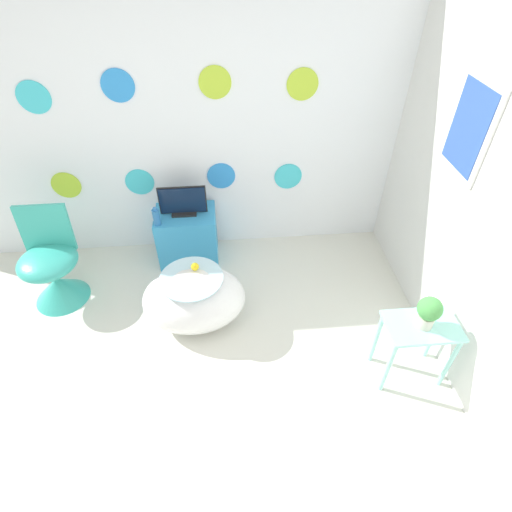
# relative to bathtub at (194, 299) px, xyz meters

# --- Properties ---
(ground_plane) EXTENTS (12.00, 12.00, 0.00)m
(ground_plane) POSITION_rel_bathtub_xyz_m (-0.10, -1.12, -0.25)
(ground_plane) COLOR silver
(wall_back_dotted) EXTENTS (4.82, 0.05, 2.60)m
(wall_back_dotted) POSITION_rel_bathtub_xyz_m (-0.10, 1.04, 1.05)
(wall_back_dotted) COLOR white
(wall_back_dotted) RESTS_ON ground_plane
(wall_right) EXTENTS (0.06, 3.14, 2.60)m
(wall_right) POSITION_rel_bathtub_xyz_m (1.83, -0.05, 1.05)
(wall_right) COLOR silver
(wall_right) RESTS_ON ground_plane
(bathtub) EXTENTS (0.80, 0.59, 0.49)m
(bathtub) POSITION_rel_bathtub_xyz_m (0.00, 0.00, 0.00)
(bathtub) COLOR white
(bathtub) RESTS_ON ground_plane
(rubber_duck) EXTENTS (0.06, 0.07, 0.07)m
(rubber_duck) POSITION_rel_bathtub_xyz_m (0.03, 0.07, 0.28)
(rubber_duck) COLOR yellow
(rubber_duck) RESTS_ON bathtub
(chair) EXTENTS (0.47, 0.47, 0.83)m
(chair) POSITION_rel_bathtub_xyz_m (-1.17, 0.37, 0.02)
(chair) COLOR #38B2A3
(chair) RESTS_ON ground_plane
(tv_cabinet) EXTENTS (0.54, 0.39, 0.51)m
(tv_cabinet) POSITION_rel_bathtub_xyz_m (-0.08, 0.79, 0.01)
(tv_cabinet) COLOR #389ED6
(tv_cabinet) RESTS_ON ground_plane
(tv) EXTENTS (0.41, 0.12, 0.27)m
(tv) POSITION_rel_bathtub_xyz_m (-0.08, 0.79, 0.38)
(tv) COLOR black
(tv) RESTS_ON tv_cabinet
(vase) EXTENTS (0.06, 0.06, 0.17)m
(vase) POSITION_rel_bathtub_xyz_m (-0.30, 0.65, 0.34)
(vase) COLOR #2D72B7
(vase) RESTS_ON tv_cabinet
(side_table) EXTENTS (0.48, 0.30, 0.53)m
(side_table) POSITION_rel_bathtub_xyz_m (1.52, -0.63, 0.17)
(side_table) COLOR #99E0D8
(side_table) RESTS_ON ground_plane
(potted_plant_left) EXTENTS (0.15, 0.15, 0.23)m
(potted_plant_left) POSITION_rel_bathtub_xyz_m (1.52, -0.63, 0.42)
(potted_plant_left) COLOR beige
(potted_plant_left) RESTS_ON side_table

